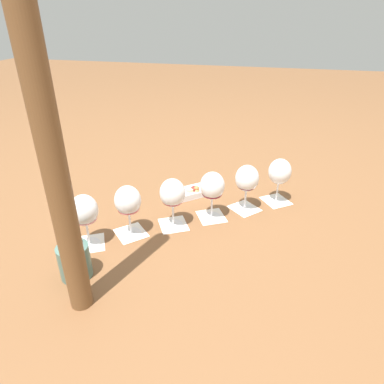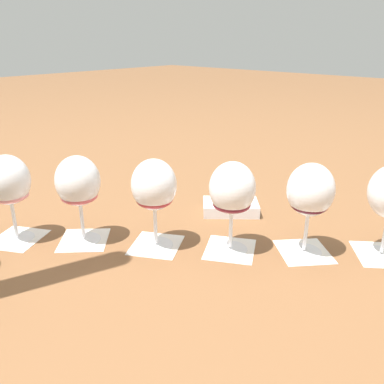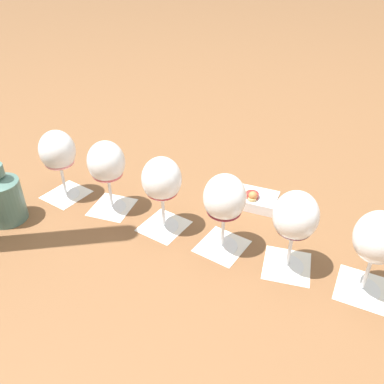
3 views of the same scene
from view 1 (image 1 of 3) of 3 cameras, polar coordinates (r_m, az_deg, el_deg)
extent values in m
plane|color=brown|center=(1.31, -0.01, -4.73)|extent=(8.00, 8.00, 0.00)
cube|color=silver|center=(1.24, -16.68, -8.23)|extent=(0.14, 0.14, 0.00)
cube|color=silver|center=(1.26, -10.12, -6.72)|extent=(0.15, 0.15, 0.00)
cube|color=silver|center=(1.28, -3.12, -5.43)|extent=(0.14, 0.14, 0.00)
cube|color=silver|center=(1.33, 3.25, -4.09)|extent=(0.14, 0.14, 0.00)
cube|color=silver|center=(1.40, 8.74, -2.70)|extent=(0.15, 0.15, 0.00)
cube|color=silver|center=(1.48, 13.82, -1.42)|extent=(0.14, 0.14, 0.00)
cylinder|color=white|center=(1.24, -16.70, -8.09)|extent=(0.07, 0.07, 0.01)
cylinder|color=white|center=(1.21, -16.99, -6.39)|extent=(0.01, 0.01, 0.08)
ellipsoid|color=white|center=(1.17, -17.58, -2.87)|extent=(0.09, 0.09, 0.11)
ellipsoid|color=pink|center=(1.18, -17.34, -4.29)|extent=(0.08, 0.08, 0.02)
cylinder|color=white|center=(1.26, -10.14, -6.59)|extent=(0.07, 0.07, 0.01)
cylinder|color=white|center=(1.23, -10.31, -4.89)|extent=(0.01, 0.01, 0.08)
ellipsoid|color=white|center=(1.19, -10.66, -1.37)|extent=(0.09, 0.09, 0.11)
ellipsoid|color=#D45A64|center=(1.20, -10.52, -2.75)|extent=(0.08, 0.08, 0.03)
cylinder|color=white|center=(1.28, -3.12, -5.30)|extent=(0.07, 0.07, 0.01)
cylinder|color=white|center=(1.26, -3.18, -3.61)|extent=(0.01, 0.01, 0.08)
ellipsoid|color=white|center=(1.22, -3.28, -0.13)|extent=(0.09, 0.09, 0.11)
ellipsoid|color=#A22D37|center=(1.23, -3.24, -1.37)|extent=(0.08, 0.08, 0.03)
cylinder|color=white|center=(1.33, 3.25, -3.95)|extent=(0.07, 0.07, 0.01)
cylinder|color=white|center=(1.31, 3.30, -2.31)|extent=(0.01, 0.01, 0.08)
ellipsoid|color=white|center=(1.27, 3.41, 1.08)|extent=(0.09, 0.09, 0.11)
ellipsoid|color=maroon|center=(1.28, 3.37, -0.28)|extent=(0.08, 0.08, 0.02)
cylinder|color=white|center=(1.40, 8.75, -2.57)|extent=(0.07, 0.07, 0.01)
cylinder|color=white|center=(1.37, 8.89, -0.98)|extent=(0.01, 0.01, 0.08)
ellipsoid|color=white|center=(1.34, 9.16, 2.28)|extent=(0.09, 0.09, 0.11)
ellipsoid|color=#430B1A|center=(1.35, 9.07, 1.19)|extent=(0.08, 0.08, 0.04)
cylinder|color=white|center=(1.48, 13.83, -1.29)|extent=(0.07, 0.07, 0.01)
cylinder|color=white|center=(1.46, 14.03, 0.23)|extent=(0.01, 0.01, 0.08)
ellipsoid|color=white|center=(1.42, 14.43, 3.33)|extent=(0.09, 0.09, 0.11)
ellipsoid|color=black|center=(1.43, 14.31, 2.38)|extent=(0.08, 0.08, 0.04)
cylinder|color=#4C7066|center=(1.09, -18.98, -10.87)|extent=(0.09, 0.09, 0.11)
cone|color=#4C7066|center=(1.05, -19.51, -8.18)|extent=(0.09, 0.09, 0.02)
cylinder|color=#4C7066|center=(1.04, -19.72, -7.15)|extent=(0.04, 0.04, 0.03)
cube|color=silver|center=(1.48, 0.05, -0.02)|extent=(0.15, 0.16, 0.03)
cylinder|color=beige|center=(1.45, -0.39, 0.34)|extent=(0.03, 0.03, 0.01)
cylinder|color=maroon|center=(1.46, 0.47, 0.53)|extent=(0.03, 0.03, 0.01)
sphere|color=#B2703D|center=(1.45, 0.77, 0.59)|extent=(0.02, 0.02, 0.02)
cylinder|color=#DBB775|center=(1.45, 0.80, 0.26)|extent=(0.02, 0.02, 0.01)
cylinder|color=brown|center=(0.79, -22.74, 7.67)|extent=(0.06, 0.06, 0.93)
camera|label=2|loc=(0.63, 34.03, -5.29)|focal=38.00mm
camera|label=3|loc=(0.84, 43.92, 14.52)|focal=38.00mm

